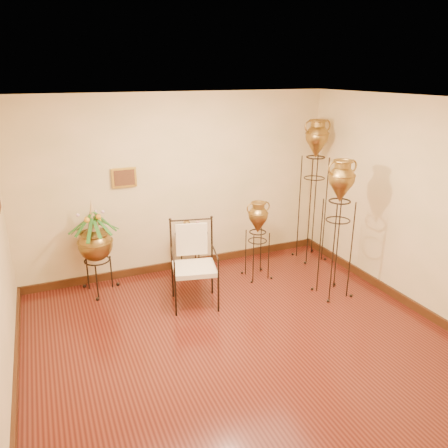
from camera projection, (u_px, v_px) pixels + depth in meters
name	position (u px, v px, depth m)	size (l,w,h in m)	color
ground	(248.00, 349.00, 5.11)	(5.00, 5.00, 0.00)	#5A2015
room_shell	(250.00, 208.00, 4.54)	(5.02, 5.02, 2.81)	beige
amphora_tall	(313.00, 190.00, 7.22)	(0.58, 0.58, 2.39)	black
amphora_mid	(337.00, 229.00, 6.06)	(0.58, 0.58, 2.00)	black
amphora_short	(258.00, 240.00, 6.72)	(0.43, 0.43, 1.25)	black
planter_urn	(95.00, 240.00, 6.20)	(0.78, 0.78, 1.44)	black
armchair	(194.00, 265.00, 5.91)	(0.78, 0.74, 1.17)	black
side_table	(192.00, 252.00, 6.87)	(0.63, 0.63, 0.91)	black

